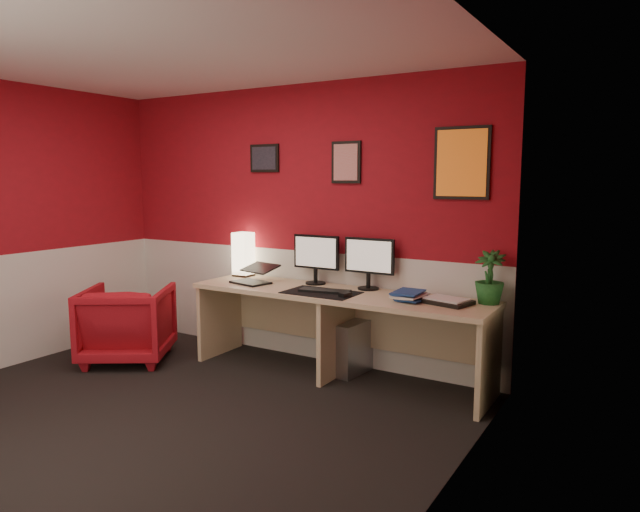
{
  "coord_description": "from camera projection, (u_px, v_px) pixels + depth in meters",
  "views": [
    {
      "loc": [
        2.92,
        -2.67,
        1.66
      ],
      "look_at": [
        0.6,
        1.21,
        1.05
      ],
      "focal_mm": 32.2,
      "sensor_mm": 36.0,
      "label": 1
    }
  ],
  "objects": [
    {
      "name": "ground",
      "position": [
        157.0,
        420.0,
        3.98
      ],
      "size": [
        4.0,
        3.5,
        0.01
      ],
      "primitive_type": "cube",
      "color": "black",
      "rests_on": "ground"
    },
    {
      "name": "ceiling",
      "position": [
        142.0,
        46.0,
        3.65
      ],
      "size": [
        4.0,
        3.5,
        0.01
      ],
      "primitive_type": "cube",
      "color": "white",
      "rests_on": "ground"
    },
    {
      "name": "wall_back",
      "position": [
        295.0,
        223.0,
        5.3
      ],
      "size": [
        4.0,
        0.01,
        2.5
      ],
      "primitive_type": "cube",
      "color": "maroon",
      "rests_on": "ground"
    },
    {
      "name": "wall_right",
      "position": [
        439.0,
        264.0,
        2.79
      ],
      "size": [
        0.01,
        3.5,
        2.5
      ],
      "primitive_type": "cube",
      "color": "maroon",
      "rests_on": "ground"
    },
    {
      "name": "wainscot_back",
      "position": [
        295.0,
        303.0,
        5.4
      ],
      "size": [
        4.0,
        0.01,
        1.0
      ],
      "primitive_type": "cube",
      "color": "silver",
      "rests_on": "ground"
    },
    {
      "name": "wainscot_right",
      "position": [
        434.0,
        410.0,
        2.9
      ],
      "size": [
        0.01,
        3.5,
        1.0
      ],
      "primitive_type": "cube",
      "color": "silver",
      "rests_on": "ground"
    },
    {
      "name": "desk",
      "position": [
        337.0,
        335.0,
        4.8
      ],
      "size": [
        2.6,
        0.65,
        0.73
      ],
      "primitive_type": "cube",
      "color": "#D1B486",
      "rests_on": "ground"
    },
    {
      "name": "shoji_lamp",
      "position": [
        243.0,
        255.0,
        5.5
      ],
      "size": [
        0.16,
        0.16,
        0.4
      ],
      "primitive_type": "cube",
      "color": "#FFE5B2",
      "rests_on": "desk"
    },
    {
      "name": "laptop",
      "position": [
        250.0,
        271.0,
        5.12
      ],
      "size": [
        0.37,
        0.3,
        0.22
      ],
      "primitive_type": "cube",
      "rotation": [
        0.0,
        0.0,
        -0.22
      ],
      "color": "black",
      "rests_on": "desk"
    },
    {
      "name": "monitor_left",
      "position": [
        315.0,
        252.0,
        5.07
      ],
      "size": [
        0.45,
        0.06,
        0.58
      ],
      "primitive_type": "cube",
      "color": "black",
      "rests_on": "desk"
    },
    {
      "name": "monitor_right",
      "position": [
        369.0,
        255.0,
        4.82
      ],
      "size": [
        0.45,
        0.06,
        0.58
      ],
      "primitive_type": "cube",
      "color": "black",
      "rests_on": "desk"
    },
    {
      "name": "desk_mat",
      "position": [
        321.0,
        293.0,
        4.7
      ],
      "size": [
        0.6,
        0.38,
        0.01
      ],
      "primitive_type": "cube",
      "color": "black",
      "rests_on": "desk"
    },
    {
      "name": "keyboard",
      "position": [
        325.0,
        291.0,
        4.72
      ],
      "size": [
        0.44,
        0.21,
        0.02
      ],
      "primitive_type": "cube",
      "rotation": [
        0.0,
        0.0,
        0.18
      ],
      "color": "black",
      "rests_on": "desk_mat"
    },
    {
      "name": "mouse",
      "position": [
        345.0,
        295.0,
        4.53
      ],
      "size": [
        0.08,
        0.11,
        0.03
      ],
      "primitive_type": "cube",
      "rotation": [
        0.0,
        0.0,
        -0.19
      ],
      "color": "black",
      "rests_on": "desk_mat"
    },
    {
      "name": "book_bottom",
      "position": [
        402.0,
        297.0,
        4.48
      ],
      "size": [
        0.24,
        0.3,
        0.03
      ],
      "primitive_type": "imported",
      "rotation": [
        0.0,
        0.0,
        -0.15
      ],
      "color": "navy",
      "rests_on": "desk"
    },
    {
      "name": "book_middle",
      "position": [
        398.0,
        294.0,
        4.46
      ],
      "size": [
        0.24,
        0.31,
        0.02
      ],
      "primitive_type": "imported",
      "rotation": [
        0.0,
        0.0,
        -0.11
      ],
      "color": "silver",
      "rests_on": "book_bottom"
    },
    {
      "name": "book_top",
      "position": [
        395.0,
        291.0,
        4.44
      ],
      "size": [
        0.21,
        0.28,
        0.03
      ],
      "primitive_type": "imported",
      "rotation": [
        0.0,
        0.0,
        0.03
      ],
      "color": "navy",
      "rests_on": "book_middle"
    },
    {
      "name": "zen_tray",
      "position": [
        447.0,
        302.0,
        4.3
      ],
      "size": [
        0.4,
        0.32,
        0.03
      ],
      "primitive_type": "cube",
      "rotation": [
        0.0,
        0.0,
        -0.24
      ],
      "color": "black",
      "rests_on": "desk"
    },
    {
      "name": "potted_plant",
      "position": [
        490.0,
        277.0,
        4.28
      ],
      "size": [
        0.22,
        0.22,
        0.4
      ],
      "primitive_type": "imported",
      "rotation": [
        0.0,
        0.0,
        0.0
      ],
      "color": "#19591E",
      "rests_on": "desk"
    },
    {
      "name": "pc_tower",
      "position": [
        353.0,
        347.0,
        4.93
      ],
      "size": [
        0.24,
        0.47,
        0.45
      ],
      "primitive_type": "cube",
      "rotation": [
        0.0,
        0.0,
        -0.1
      ],
      "color": "#99999E",
      "rests_on": "ground"
    },
    {
      "name": "armchair",
      "position": [
        128.0,
        324.0,
        5.24
      ],
      "size": [
        1.03,
        1.04,
        0.69
      ],
      "primitive_type": "imported",
      "rotation": [
        0.0,
        0.0,
        3.71
      ],
      "color": "#AA131D",
      "rests_on": "ground"
    },
    {
      "name": "art_left",
      "position": [
        265.0,
        158.0,
        5.37
      ],
      "size": [
        0.32,
        0.02,
        0.26
      ],
      "primitive_type": "cube",
      "color": "black",
      "rests_on": "wall_back"
    },
    {
      "name": "art_center",
      "position": [
        346.0,
        162.0,
        4.94
      ],
      "size": [
        0.28,
        0.02,
        0.36
      ],
      "primitive_type": "cube",
      "color": "red",
      "rests_on": "wall_back"
    },
    {
      "name": "art_right",
      "position": [
        462.0,
        163.0,
        4.42
      ],
      "size": [
        0.44,
        0.02,
        0.56
      ],
      "primitive_type": "cube",
      "color": "orange",
      "rests_on": "wall_back"
    }
  ]
}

